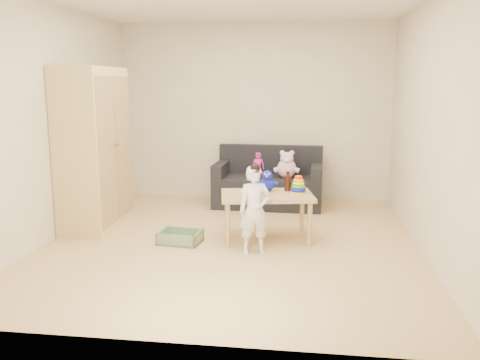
# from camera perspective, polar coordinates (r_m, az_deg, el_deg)

# --- Properties ---
(room) EXTENTS (4.50, 4.50, 4.50)m
(room) POSITION_cam_1_polar(r_m,az_deg,el_deg) (5.40, -0.89, 6.31)
(room) COLOR tan
(room) RESTS_ON ground
(wardrobe) EXTENTS (0.53, 1.06, 1.91)m
(wardrobe) POSITION_cam_1_polar(r_m,az_deg,el_deg) (6.28, -16.12, 3.36)
(wardrobe) COLOR #D7C076
(wardrobe) RESTS_ON ground
(sofa) EXTENTS (1.53, 0.80, 0.42)m
(sofa) POSITION_cam_1_polar(r_m,az_deg,el_deg) (7.22, 3.17, -1.29)
(sofa) COLOR black
(sofa) RESTS_ON ground
(play_table) EXTENTS (1.09, 0.80, 0.53)m
(play_table) POSITION_cam_1_polar(r_m,az_deg,el_deg) (5.66, 3.01, -4.15)
(play_table) COLOR tan
(play_table) RESTS_ON ground
(storage_bin) EXTENTS (0.48, 0.38, 0.13)m
(storage_bin) POSITION_cam_1_polar(r_m,az_deg,el_deg) (5.64, -6.73, -6.36)
(storage_bin) COLOR #65815D
(storage_bin) RESTS_ON ground
(toddler) EXTENTS (0.38, 0.31, 0.88)m
(toddler) POSITION_cam_1_polar(r_m,az_deg,el_deg) (5.18, 1.66, -3.52)
(toddler) COLOR silver
(toddler) RESTS_ON ground
(pink_bear) EXTENTS (0.29, 0.25, 0.33)m
(pink_bear) POSITION_cam_1_polar(r_m,az_deg,el_deg) (7.09, 5.27, 1.54)
(pink_bear) COLOR #FFBBE1
(pink_bear) RESTS_ON sofa
(doll) EXTENTS (0.18, 0.12, 0.34)m
(doll) POSITION_cam_1_polar(r_m,az_deg,el_deg) (7.12, 2.04, 1.69)
(doll) COLOR #D5289E
(doll) RESTS_ON sofa
(ring_stacker) EXTENTS (0.17, 0.17, 0.19)m
(ring_stacker) POSITION_cam_1_polar(r_m,az_deg,el_deg) (5.65, 6.57, -0.69)
(ring_stacker) COLOR #CCCE0A
(ring_stacker) RESTS_ON play_table
(brown_bottle) EXTENTS (0.08, 0.08, 0.22)m
(brown_bottle) POSITION_cam_1_polar(r_m,az_deg,el_deg) (5.76, 5.38, -0.29)
(brown_bottle) COLOR black
(brown_bottle) RESTS_ON play_table
(blue_plush) EXTENTS (0.22, 0.19, 0.24)m
(blue_plush) POSITION_cam_1_polar(r_m,az_deg,el_deg) (5.72, 3.09, -0.05)
(blue_plush) COLOR #1824DF
(blue_plush) RESTS_ON play_table
(wooden_figure) EXTENTS (0.05, 0.04, 0.12)m
(wooden_figure) POSITION_cam_1_polar(r_m,az_deg,el_deg) (5.58, 2.25, -0.96)
(wooden_figure) COLOR brown
(wooden_figure) RESTS_ON play_table
(yellow_book) EXTENTS (0.24, 0.24, 0.02)m
(yellow_book) POSITION_cam_1_polar(r_m,az_deg,el_deg) (5.73, 1.26, -1.17)
(yellow_book) COLOR yellow
(yellow_book) RESTS_ON play_table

